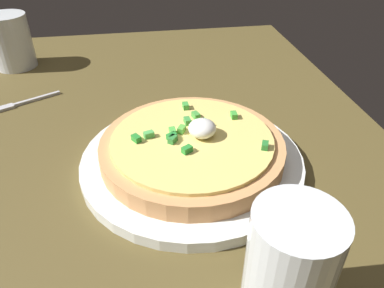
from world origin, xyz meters
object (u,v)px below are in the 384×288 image
(plate, at_px, (192,161))
(cup_far, at_px, (11,44))
(fork, at_px, (23,103))
(cup_near, at_px, (288,275))
(pizza, at_px, (192,147))

(plate, xyz_separation_m, cup_far, (0.39, 0.31, 0.04))
(fork, bearing_deg, cup_near, 97.13)
(cup_far, relative_size, fork, 1.05)
(cup_far, bearing_deg, plate, -141.68)
(plate, bearing_deg, pizza, -57.22)
(pizza, bearing_deg, plate, 122.78)
(plate, relative_size, cup_far, 2.78)
(pizza, height_order, cup_near, cup_near)
(pizza, bearing_deg, fork, 50.46)
(plate, distance_m, fork, 0.34)
(cup_near, relative_size, fork, 1.18)
(plate, xyz_separation_m, pizza, (0.00, -0.00, 0.02))
(pizza, relative_size, cup_far, 2.27)
(cup_near, bearing_deg, fork, 34.92)
(pizza, bearing_deg, cup_near, -169.01)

